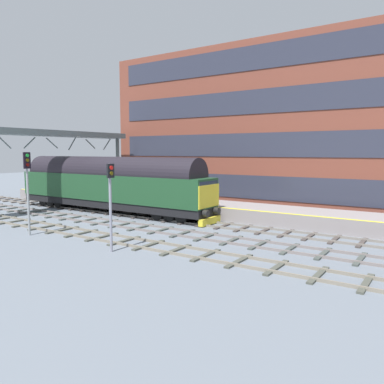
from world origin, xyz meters
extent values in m
plane|color=slate|center=(0.00, 0.00, 0.00)|extent=(140.00, 140.00, 0.00)
cube|color=slate|center=(-0.72, 0.00, 0.07)|extent=(0.07, 60.00, 0.15)
cube|color=slate|center=(0.72, 0.00, 0.07)|extent=(0.07, 60.00, 0.15)
cube|color=#433B38|center=(0.00, -13.17, 0.04)|extent=(2.50, 0.26, 0.09)
cube|color=#433B38|center=(0.00, -11.71, 0.04)|extent=(2.50, 0.26, 0.09)
cube|color=#433B38|center=(0.00, -10.24, 0.04)|extent=(2.50, 0.26, 0.09)
cube|color=#433B38|center=(0.00, -8.78, 0.04)|extent=(2.50, 0.26, 0.09)
cube|color=#433B38|center=(0.00, -7.32, 0.04)|extent=(2.50, 0.26, 0.09)
cube|color=#433B38|center=(0.00, -5.85, 0.04)|extent=(2.50, 0.26, 0.09)
cube|color=#433B38|center=(0.00, -4.39, 0.04)|extent=(2.50, 0.26, 0.09)
cube|color=#433B38|center=(0.00, -2.93, 0.04)|extent=(2.50, 0.26, 0.09)
cube|color=#433B38|center=(0.00, -1.46, 0.04)|extent=(2.50, 0.26, 0.09)
cube|color=#433B38|center=(0.00, 0.00, 0.04)|extent=(2.50, 0.26, 0.09)
cube|color=#433B38|center=(0.00, 1.46, 0.04)|extent=(2.50, 0.26, 0.09)
cube|color=#433B38|center=(0.00, 2.93, 0.04)|extent=(2.50, 0.26, 0.09)
cube|color=#433B38|center=(0.00, 4.39, 0.04)|extent=(2.50, 0.26, 0.09)
cube|color=#433B38|center=(0.00, 5.85, 0.04)|extent=(2.50, 0.26, 0.09)
cube|color=#433B38|center=(0.00, 7.32, 0.04)|extent=(2.50, 0.26, 0.09)
cube|color=#433B38|center=(0.00, 8.78, 0.04)|extent=(2.50, 0.26, 0.09)
cube|color=#433B38|center=(0.00, 10.24, 0.04)|extent=(2.50, 0.26, 0.09)
cube|color=#433B38|center=(0.00, 11.71, 0.04)|extent=(2.50, 0.26, 0.09)
cube|color=#433B38|center=(0.00, 13.17, 0.04)|extent=(2.50, 0.26, 0.09)
cube|color=#433B38|center=(0.00, 14.63, 0.04)|extent=(2.50, 0.26, 0.09)
cube|color=#433B38|center=(0.00, 16.10, 0.04)|extent=(2.50, 0.26, 0.09)
cube|color=#433B38|center=(0.00, 17.56, 0.04)|extent=(2.50, 0.26, 0.09)
cube|color=#433B38|center=(0.00, 19.02, 0.04)|extent=(2.50, 0.26, 0.09)
cube|color=#433B38|center=(0.00, 20.49, 0.04)|extent=(2.50, 0.26, 0.09)
cube|color=#433B38|center=(0.00, 21.95, 0.04)|extent=(2.50, 0.26, 0.09)
cube|color=slate|center=(-4.27, 0.00, 0.07)|extent=(0.07, 60.00, 0.15)
cube|color=slate|center=(-2.83, 0.00, 0.07)|extent=(0.07, 60.00, 0.15)
cube|color=#424843|center=(-3.55, -13.71, 0.04)|extent=(2.50, 0.26, 0.09)
cube|color=#424843|center=(-3.55, -12.00, 0.04)|extent=(2.50, 0.26, 0.09)
cube|color=#424843|center=(-3.55, -10.29, 0.04)|extent=(2.50, 0.26, 0.09)
cube|color=#424843|center=(-3.55, -8.57, 0.04)|extent=(2.50, 0.26, 0.09)
cube|color=#424843|center=(-3.55, -6.86, 0.04)|extent=(2.50, 0.26, 0.09)
cube|color=#424843|center=(-3.55, -5.14, 0.04)|extent=(2.50, 0.26, 0.09)
cube|color=#424843|center=(-3.55, -3.43, 0.04)|extent=(2.50, 0.26, 0.09)
cube|color=#424843|center=(-3.55, -1.71, 0.04)|extent=(2.50, 0.26, 0.09)
cube|color=#424843|center=(-3.55, 0.00, 0.04)|extent=(2.50, 0.26, 0.09)
cube|color=#424843|center=(-3.55, 1.71, 0.04)|extent=(2.50, 0.26, 0.09)
cube|color=#424843|center=(-3.55, 3.43, 0.04)|extent=(2.50, 0.26, 0.09)
cube|color=#424843|center=(-3.55, 5.14, 0.04)|extent=(2.50, 0.26, 0.09)
cube|color=#424843|center=(-3.55, 6.86, 0.04)|extent=(2.50, 0.26, 0.09)
cube|color=#424843|center=(-3.55, 8.57, 0.04)|extent=(2.50, 0.26, 0.09)
cube|color=#424843|center=(-3.55, 10.29, 0.04)|extent=(2.50, 0.26, 0.09)
cube|color=#424843|center=(-3.55, 12.00, 0.04)|extent=(2.50, 0.26, 0.09)
cube|color=#424843|center=(-3.55, 13.71, 0.04)|extent=(2.50, 0.26, 0.09)
cube|color=#424843|center=(-3.55, 15.43, 0.04)|extent=(2.50, 0.26, 0.09)
cube|color=gray|center=(-7.74, 0.00, 0.07)|extent=(0.07, 60.00, 0.15)
cube|color=gray|center=(-6.30, 0.00, 0.07)|extent=(0.07, 60.00, 0.15)
cube|color=#46483F|center=(-7.02, -14.55, 0.04)|extent=(2.50, 0.26, 0.09)
cube|color=#46483F|center=(-7.02, -12.73, 0.04)|extent=(2.50, 0.26, 0.09)
cube|color=#46483F|center=(-7.02, -10.91, 0.04)|extent=(2.50, 0.26, 0.09)
cube|color=#46483F|center=(-7.02, -9.09, 0.04)|extent=(2.50, 0.26, 0.09)
cube|color=#46483F|center=(-7.02, -7.27, 0.04)|extent=(2.50, 0.26, 0.09)
cube|color=#46483F|center=(-7.02, -5.45, 0.04)|extent=(2.50, 0.26, 0.09)
cube|color=#46483F|center=(-7.02, -3.64, 0.04)|extent=(2.50, 0.26, 0.09)
cube|color=#46483F|center=(-7.02, -1.82, 0.04)|extent=(2.50, 0.26, 0.09)
cube|color=#46483F|center=(-7.02, 0.00, 0.04)|extent=(2.50, 0.26, 0.09)
cube|color=#46483F|center=(-7.02, 1.82, 0.04)|extent=(2.50, 0.26, 0.09)
cube|color=#46483F|center=(-7.02, 3.64, 0.04)|extent=(2.50, 0.26, 0.09)
cube|color=#46483F|center=(-7.02, 5.45, 0.04)|extent=(2.50, 0.26, 0.09)
cube|color=#46483F|center=(-7.02, 7.27, 0.04)|extent=(2.50, 0.26, 0.09)
cube|color=#46483F|center=(-7.02, 9.09, 0.04)|extent=(2.50, 0.26, 0.09)
cube|color=#46483F|center=(-7.02, 10.91, 0.04)|extent=(2.50, 0.26, 0.09)
cube|color=gray|center=(3.60, 0.00, 0.50)|extent=(4.00, 44.00, 1.00)
cube|color=yellow|center=(1.75, 0.00, 1.00)|extent=(0.30, 44.00, 0.01)
cube|color=brown|center=(10.81, -3.86, 7.32)|extent=(5.67, 33.48, 14.64)
cube|color=#303343|center=(7.95, -3.86, 2.01)|extent=(0.06, 30.81, 2.05)
cube|color=#303343|center=(7.95, -3.86, 5.67)|extent=(0.06, 30.81, 2.05)
cube|color=#303343|center=(7.95, -3.86, 9.33)|extent=(0.06, 30.81, 2.05)
cube|color=#303343|center=(7.95, -3.86, 12.99)|extent=(0.06, 30.81, 2.05)
cube|color=black|center=(0.00, 6.64, 0.82)|extent=(2.56, 19.59, 0.60)
cube|color=#1D4627|center=(0.00, 6.64, 2.17)|extent=(2.70, 19.59, 2.10)
cylinder|color=black|center=(0.00, 6.64, 3.40)|extent=(2.56, 18.02, 2.57)
cube|color=yellow|center=(0.00, -3.19, 2.02)|extent=(2.65, 0.08, 1.58)
cube|color=#232D3D|center=(0.00, -3.17, 2.75)|extent=(2.38, 0.04, 0.64)
cube|color=#232D3D|center=(1.37, 6.64, 2.47)|extent=(0.04, 13.71, 0.44)
cylinder|color=black|center=(-0.75, -3.40, 0.92)|extent=(0.48, 0.35, 0.48)
cylinder|color=black|center=(0.75, -3.40, 0.92)|extent=(0.48, 0.35, 0.48)
cube|color=yellow|center=(0.00, -3.25, 0.29)|extent=(2.43, 0.36, 0.47)
cylinder|color=black|center=(0.00, -1.32, 0.52)|extent=(1.64, 1.04, 1.04)
cylinder|color=black|center=(0.00, -0.22, 0.52)|extent=(1.64, 1.04, 1.04)
cylinder|color=black|center=(0.00, 0.88, 0.52)|extent=(1.64, 1.04, 1.04)
cylinder|color=black|center=(0.00, 12.40, 0.52)|extent=(1.64, 1.04, 1.04)
cylinder|color=black|center=(0.00, 13.50, 0.52)|extent=(1.64, 1.04, 1.04)
cylinder|color=black|center=(0.00, 14.60, 0.52)|extent=(1.64, 1.04, 1.04)
cylinder|color=gray|center=(-9.01, -2.81, 2.25)|extent=(0.14, 0.14, 4.50)
cube|color=black|center=(-9.01, -2.87, 4.15)|extent=(0.44, 0.10, 0.71)
cylinder|color=red|center=(-9.01, -2.93, 4.30)|extent=(0.20, 0.06, 0.20)
cylinder|color=#53470A|center=(-9.01, -2.93, 4.02)|extent=(0.20, 0.06, 0.20)
cylinder|color=gray|center=(-9.01, 4.21, 2.54)|extent=(0.14, 0.14, 5.07)
cube|color=black|center=(-9.01, 4.15, 4.58)|extent=(0.44, 0.10, 0.99)
cylinder|color=green|center=(-9.01, 4.09, 4.87)|extent=(0.20, 0.06, 0.20)
cylinder|color=#53470A|center=(-9.01, 4.09, 4.59)|extent=(0.20, 0.06, 0.20)
cylinder|color=#500807|center=(-9.01, 4.09, 4.31)|extent=(0.20, 0.06, 0.20)
cylinder|color=slate|center=(2.08, -2.12, 1.85)|extent=(0.08, 0.08, 1.68)
cube|color=white|center=(2.05, -2.12, 2.51)|extent=(0.05, 0.44, 0.36)
cube|color=black|center=(2.02, -2.12, 2.51)|extent=(0.01, 0.20, 0.24)
cylinder|color=#31343B|center=(3.50, 6.87, 1.43)|extent=(0.13, 0.13, 0.84)
cylinder|color=#31343B|center=(3.56, 7.06, 1.43)|extent=(0.13, 0.13, 0.84)
cylinder|color=tan|center=(3.53, 6.96, 2.13)|extent=(0.43, 0.43, 0.56)
sphere|color=brown|center=(3.53, 6.96, 2.54)|extent=(0.22, 0.22, 0.22)
cylinder|color=tan|center=(3.47, 6.76, 2.13)|extent=(0.09, 0.09, 0.52)
cylinder|color=tan|center=(3.60, 7.16, 2.13)|extent=(0.09, 0.09, 0.52)
cylinder|color=slate|center=(6.50, 11.95, 3.21)|extent=(0.36, 0.36, 6.43)
cube|color=slate|center=(-1.46, 11.95, 6.68)|extent=(16.32, 2.00, 0.50)
cylinder|color=slate|center=(-5.78, 11.95, 5.83)|extent=(1.09, 0.10, 1.03)
cylinder|color=slate|center=(-3.62, 11.95, 5.83)|extent=(1.13, 0.10, 0.99)
cylinder|color=slate|center=(-1.46, 11.95, 5.83)|extent=(1.17, 0.10, 0.93)
cylinder|color=slate|center=(0.70, 11.95, 5.83)|extent=(0.90, 0.10, 1.19)
cylinder|color=slate|center=(2.86, 11.95, 5.83)|extent=(1.17, 0.10, 0.93)
cylinder|color=slate|center=(5.02, 11.95, 5.83)|extent=(1.01, 0.10, 1.11)
camera|label=1|loc=(-22.69, -16.92, 5.12)|focal=35.91mm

